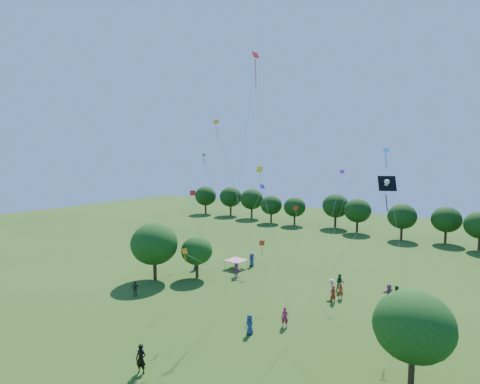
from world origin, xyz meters
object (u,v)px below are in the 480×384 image
at_px(tent_red_stripe, 236,260).
at_px(tent_blue, 400,320).
at_px(near_tree_north, 197,251).
at_px(red_high_kite, 251,94).
at_px(near_tree_east, 414,326).
at_px(near_tree_west, 154,244).
at_px(pirate_kite, 385,187).
at_px(man_in_black, 141,359).

distance_m(tent_red_stripe, tent_blue, 21.65).
bearing_deg(tent_red_stripe, tent_blue, -15.19).
xyz_separation_m(near_tree_north, red_high_kite, (6.47, 1.62, 17.36)).
xyz_separation_m(near_tree_north, near_tree_east, (24.76, -7.21, 0.66)).
bearing_deg(red_high_kite, near_tree_west, -152.75).
bearing_deg(red_high_kite, pirate_kite, -23.67).
distance_m(man_in_black, pirate_kite, 19.68).
distance_m(near_tree_north, tent_red_stripe, 6.11).
bearing_deg(pirate_kite, near_tree_west, 175.83).
distance_m(near_tree_west, red_high_kite, 19.72).
distance_m(near_tree_east, red_high_kite, 26.30).
bearing_deg(tent_blue, near_tree_east, -71.62).
height_order(tent_red_stripe, pirate_kite, pirate_kite).
height_order(near_tree_west, near_tree_east, near_tree_west).
distance_m(near_tree_east, tent_red_stripe, 26.63).
distance_m(tent_red_stripe, red_high_kite, 20.51).
xyz_separation_m(tent_red_stripe, pirate_kite, (20.69, -10.79, 11.08)).
distance_m(man_in_black, red_high_kite, 26.82).
bearing_deg(tent_red_stripe, man_in_black, -68.08).
distance_m(near_tree_west, near_tree_north, 4.88).
relative_size(near_tree_west, pirate_kite, 0.57).
bearing_deg(near_tree_east, near_tree_north, 163.77).
height_order(man_in_black, pirate_kite, pirate_kite).
bearing_deg(pirate_kite, near_tree_north, 166.62).
xyz_separation_m(man_in_black, red_high_kite, (-3.83, 17.91, 19.59)).
relative_size(near_tree_north, near_tree_east, 0.80).
bearing_deg(near_tree_east, near_tree_west, 172.33).
relative_size(pirate_kite, red_high_kite, 0.48).
bearing_deg(man_in_black, near_tree_north, 100.31).
bearing_deg(tent_blue, near_tree_west, -172.80).
bearing_deg(near_tree_north, red_high_kite, 14.08).
bearing_deg(near_tree_west, man_in_black, -43.33).
height_order(near_tree_east, tent_blue, near_tree_east).
bearing_deg(near_tree_north, tent_red_stripe, 74.45).
relative_size(near_tree_east, man_in_black, 3.10).
bearing_deg(pirate_kite, near_tree_east, -37.16).
height_order(near_tree_west, pirate_kite, pirate_kite).
bearing_deg(man_in_black, tent_blue, 31.05).
xyz_separation_m(near_tree_north, pirate_kite, (22.23, -5.29, 8.91)).
bearing_deg(near_tree_north, near_tree_east, -16.23).
relative_size(near_tree_north, tent_blue, 2.21).
height_order(near_tree_north, tent_blue, near_tree_north).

